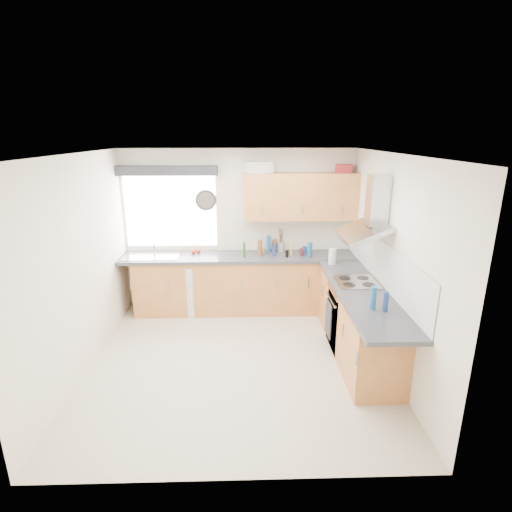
{
  "coord_description": "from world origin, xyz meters",
  "views": [
    {
      "loc": [
        0.1,
        -4.38,
        2.71
      ],
      "look_at": [
        0.25,
        0.85,
        1.1
      ],
      "focal_mm": 28.0,
      "sensor_mm": 36.0,
      "label": 1
    }
  ],
  "objects_px": {
    "oven": "(353,317)",
    "upper_cabinets": "(301,196)",
    "extractor_hood": "(370,215)",
    "washing_machine": "(184,287)"
  },
  "relations": [
    {
      "from": "extractor_hood",
      "to": "upper_cabinets",
      "type": "height_order",
      "value": "upper_cabinets"
    },
    {
      "from": "upper_cabinets",
      "to": "extractor_hood",
      "type": "bearing_deg",
      "value": -63.87
    },
    {
      "from": "oven",
      "to": "upper_cabinets",
      "type": "bearing_deg",
      "value": 112.54
    },
    {
      "from": "extractor_hood",
      "to": "washing_machine",
      "type": "bearing_deg",
      "value": 153.67
    },
    {
      "from": "oven",
      "to": "extractor_hood",
      "type": "xyz_separation_m",
      "value": [
        0.1,
        -0.0,
        1.34
      ]
    },
    {
      "from": "oven",
      "to": "upper_cabinets",
      "type": "xyz_separation_m",
      "value": [
        -0.55,
        1.32,
        1.38
      ]
    },
    {
      "from": "oven",
      "to": "upper_cabinets",
      "type": "height_order",
      "value": "upper_cabinets"
    },
    {
      "from": "upper_cabinets",
      "to": "washing_machine",
      "type": "height_order",
      "value": "upper_cabinets"
    },
    {
      "from": "oven",
      "to": "extractor_hood",
      "type": "height_order",
      "value": "extractor_hood"
    },
    {
      "from": "washing_machine",
      "to": "oven",
      "type": "bearing_deg",
      "value": -9.52
    }
  ]
}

